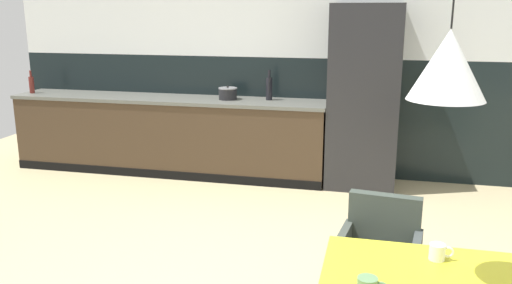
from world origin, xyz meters
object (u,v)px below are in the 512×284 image
Objects in this scene: cooking_pot at (228,93)px; bottle_vinegar_dark at (32,84)px; refrigerator_column at (364,98)px; armchair_by_stool at (381,243)px; mug_tall_blue at (438,252)px; bottle_spice_small at (269,88)px; pendant_lamp_over_table_near at (448,65)px.

bottle_vinegar_dark is at bearing -177.76° from cooking_pot.
armchair_by_stool is (0.23, -2.65, -0.49)m from refrigerator_column.
refrigerator_column is at bearing 98.43° from mug_tall_blue.
cooking_pot is at bearing 178.98° from refrigerator_column.
cooking_pot is (-1.55, 0.03, -0.01)m from refrigerator_column.
armchair_by_stool is at bearing -64.70° from bottle_spice_small.
armchair_by_stool is 2.27× the size of bottle_spice_small.
cooking_pot is at bearing 118.91° from pendant_lamp_over_table_near.
armchair_by_stool is 2.78× the size of bottle_vinegar_dark.
armchair_by_stool is 1.52m from pendant_lamp_over_table_near.
armchair_by_stool is 6.65× the size of mug_tall_blue.
refrigerator_column is 1.72× the size of pendant_lamp_over_table_near.
bottle_vinegar_dark reaches higher than cooking_pot.
pendant_lamp_over_table_near reaches higher than bottle_spice_small.
bottle_spice_small is (-1.56, 3.39, 0.28)m from mug_tall_blue.
armchair_by_stool is 3.25m from cooking_pot.
pendant_lamp_over_table_near reaches higher than cooking_pot.
bottle_vinegar_dark is (-4.55, 3.22, 0.25)m from mug_tall_blue.
mug_tall_blue reaches higher than armchair_by_stool.
armchair_by_stool is 0.75m from mug_tall_blue.
mug_tall_blue is 3.74m from bottle_spice_small.
mug_tall_blue is at bearing -65.30° from bottle_spice_small.
bottle_spice_small reaches higher than cooking_pot.
bottle_spice_small is at bearing -57.20° from armchair_by_stool.
cooking_pot is (-2.03, 3.32, 0.21)m from mug_tall_blue.
bottle_vinegar_dark is 2.99m from bottle_spice_small.
pendant_lamp_over_table_near is (4.49, -3.48, 0.68)m from bottle_vinegar_dark.
armchair_by_stool is at bearing -56.50° from cooking_pot.
cooking_pot is at bearing -172.02° from bottle_spice_small.
cooking_pot is 0.19× the size of pendant_lamp_over_table_near.
armchair_by_stool is 3.64× the size of cooking_pot.
mug_tall_blue is 3.90m from cooking_pot.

